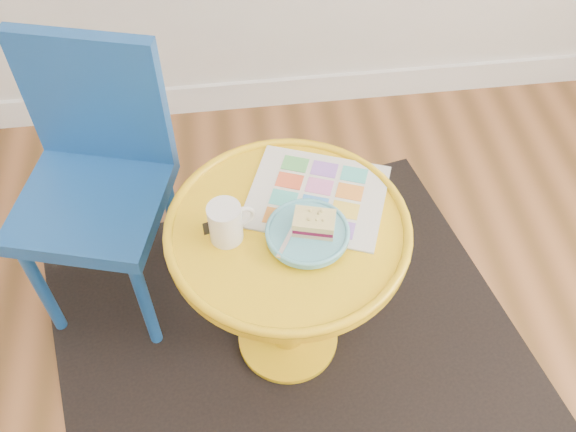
{
  "coord_description": "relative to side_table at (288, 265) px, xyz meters",
  "views": [
    {
      "loc": [
        0.02,
        0.05,
        1.69
      ],
      "look_at": [
        0.13,
        0.95,
        0.58
      ],
      "focal_mm": 40.0,
      "sensor_mm": 36.0,
      "label": 1
    }
  ],
  "objects": [
    {
      "name": "cake_slice",
      "position": [
        0.05,
        -0.03,
        0.2
      ],
      "size": [
        0.1,
        0.08,
        0.04
      ],
      "rotation": [
        0.0,
        0.0,
        -0.27
      ],
      "color": "#D3BC8C",
      "rests_on": "plate"
    },
    {
      "name": "rug",
      "position": [
        0.0,
        0.0,
        -0.38
      ],
      "size": [
        1.5,
        1.35,
        0.01
      ],
      "primitive_type": "cube",
      "rotation": [
        0.0,
        0.0,
        0.21
      ],
      "color": "black",
      "rests_on": "ground"
    },
    {
      "name": "chair",
      "position": [
        -0.47,
        0.29,
        0.09
      ],
      "size": [
        0.45,
        0.45,
        0.83
      ],
      "rotation": [
        0.0,
        0.0,
        -0.28
      ],
      "color": "#164892",
      "rests_on": "ground"
    },
    {
      "name": "fork",
      "position": [
        0.0,
        -0.03,
        0.18
      ],
      "size": [
        0.08,
        0.13,
        0.0
      ],
      "rotation": [
        0.0,
        0.0,
        -0.52
      ],
      "color": "silver",
      "rests_on": "plate"
    },
    {
      "name": "plate",
      "position": [
        0.04,
        -0.04,
        0.17
      ],
      "size": [
        0.19,
        0.19,
        0.02
      ],
      "color": "#5AACBE",
      "rests_on": "newspaper"
    },
    {
      "name": "mug",
      "position": [
        -0.14,
        -0.01,
        0.2
      ],
      "size": [
        0.11,
        0.08,
        0.1
      ],
      "rotation": [
        0.0,
        0.0,
        0.25
      ],
      "color": "white",
      "rests_on": "side_table"
    },
    {
      "name": "newspaper",
      "position": [
        0.08,
        0.08,
        0.15
      ],
      "size": [
        0.39,
        0.37,
        0.01
      ],
      "primitive_type": "cube",
      "rotation": [
        0.0,
        0.0,
        -0.37
      ],
      "color": "silver",
      "rests_on": "side_table"
    },
    {
      "name": "side_table",
      "position": [
        0.0,
        0.0,
        0.0
      ],
      "size": [
        0.57,
        0.57,
        0.54
      ],
      "color": "gold",
      "rests_on": "ground"
    }
  ]
}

